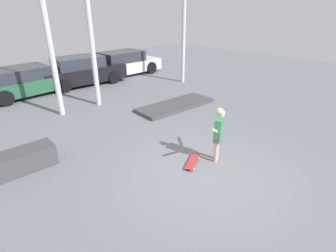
{
  "coord_description": "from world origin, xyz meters",
  "views": [
    {
      "loc": [
        -4.55,
        -3.25,
        3.78
      ],
      "look_at": [
        0.26,
        1.57,
        0.68
      ],
      "focal_mm": 28.0,
      "sensor_mm": 36.0,
      "label": 1
    }
  ],
  "objects_px": {
    "parked_car_green": "(25,82)",
    "parked_car_black": "(82,71)",
    "parked_car_white": "(124,64)",
    "skateboard": "(193,161)",
    "manual_pad": "(176,105)",
    "skateboarder": "(218,132)"
  },
  "relations": [
    {
      "from": "parked_car_green",
      "to": "parked_car_black",
      "type": "distance_m",
      "value": 2.79
    },
    {
      "from": "parked_car_black",
      "to": "parked_car_green",
      "type": "bearing_deg",
      "value": -178.27
    },
    {
      "from": "parked_car_green",
      "to": "parked_car_white",
      "type": "distance_m",
      "value": 5.63
    },
    {
      "from": "skateboard",
      "to": "manual_pad",
      "type": "relative_size",
      "value": 0.24
    },
    {
      "from": "parked_car_green",
      "to": "parked_car_black",
      "type": "height_order",
      "value": "parked_car_black"
    },
    {
      "from": "skateboard",
      "to": "parked_car_white",
      "type": "xyz_separation_m",
      "value": [
        4.68,
        9.37,
        0.62
      ]
    },
    {
      "from": "skateboarder",
      "to": "parked_car_black",
      "type": "xyz_separation_m",
      "value": [
        1.26,
        9.48,
        -0.14
      ]
    },
    {
      "from": "skateboarder",
      "to": "parked_car_white",
      "type": "distance_m",
      "value": 10.54
    },
    {
      "from": "manual_pad",
      "to": "skateboard",
      "type": "bearing_deg",
      "value": -130.6
    },
    {
      "from": "manual_pad",
      "to": "parked_car_green",
      "type": "relative_size",
      "value": 0.82
    },
    {
      "from": "skateboard",
      "to": "parked_car_green",
      "type": "height_order",
      "value": "parked_car_green"
    },
    {
      "from": "skateboarder",
      "to": "parked_car_green",
      "type": "relative_size",
      "value": 0.37
    },
    {
      "from": "skateboarder",
      "to": "parked_car_white",
      "type": "bearing_deg",
      "value": 43.94
    },
    {
      "from": "skateboard",
      "to": "parked_car_white",
      "type": "relative_size",
      "value": 0.18
    },
    {
      "from": "skateboarder",
      "to": "skateboard",
      "type": "xyz_separation_m",
      "value": [
        -0.57,
        0.34,
        -0.78
      ]
    },
    {
      "from": "manual_pad",
      "to": "parked_car_white",
      "type": "bearing_deg",
      "value": 73.07
    },
    {
      "from": "skateboard",
      "to": "manual_pad",
      "type": "distance_m",
      "value": 4.35
    },
    {
      "from": "skateboarder",
      "to": "manual_pad",
      "type": "relative_size",
      "value": 0.45
    },
    {
      "from": "skateboard",
      "to": "parked_car_green",
      "type": "distance_m",
      "value": 9.38
    },
    {
      "from": "skateboarder",
      "to": "parked_car_white",
      "type": "relative_size",
      "value": 0.34
    },
    {
      "from": "parked_car_black",
      "to": "parked_car_white",
      "type": "height_order",
      "value": "parked_car_black"
    },
    {
      "from": "manual_pad",
      "to": "parked_car_black",
      "type": "xyz_separation_m",
      "value": [
        -1.0,
        5.84,
        0.64
      ]
    }
  ]
}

